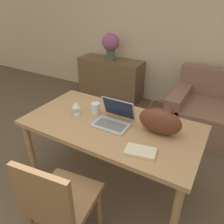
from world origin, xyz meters
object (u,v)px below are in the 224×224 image
Objects in this scene: laptop at (114,117)px; flower_vase at (111,44)px; wine_glass at (76,105)px; handbag at (160,121)px; chair at (58,200)px; drinking_glass at (96,108)px.

flower_vase is (-1.08, 1.79, 0.20)m from laptop.
laptop is at bearing -58.79° from flower_vase.
handbag reaches higher than wine_glass.
wine_glass is (-0.37, 0.71, 0.33)m from chair.
chair is at bearing -67.33° from flower_vase.
wine_glass is at bearing -142.42° from drinking_glass.
flower_vase reaches higher than handbag.
wine_glass is (-0.15, -0.11, 0.05)m from drinking_glass.
laptop is 0.70× the size of flower_vase.
drinking_glass is 0.24× the size of flower_vase.
handbag is at bearing 6.06° from laptop.
laptop is 2.29× the size of wine_glass.
laptop is 2.10m from flower_vase.
wine_glass is at bearing 110.19° from chair.
chair is 8.11× the size of drinking_glass.
chair is at bearing -91.17° from laptop.
laptop is at bearing 81.50° from chair.
drinking_glass is (-0.24, 0.06, -0.00)m from laptop.
drinking_glass is at bearing 97.94° from chair.
flower_vase reaches higher than wine_glass.
chair is at bearing -62.48° from wine_glass.
drinking_glass is at bearing 37.58° from wine_glass.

